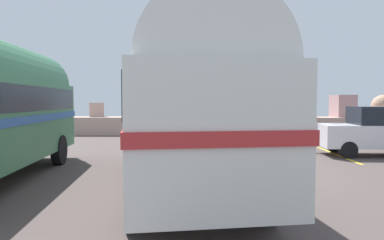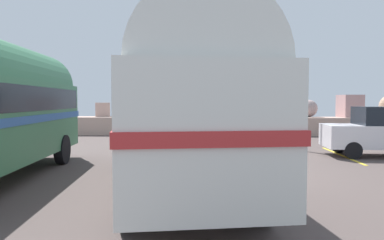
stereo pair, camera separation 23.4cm
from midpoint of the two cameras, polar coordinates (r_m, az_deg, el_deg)
name	(u,v)px [view 2 (the right image)]	position (r m, az deg, el deg)	size (l,w,h in m)	color
ground	(240,173)	(10.60, 8.20, -8.32)	(32.00, 26.00, 0.02)	#504441
breakwater	(225,122)	(22.25, 5.56, -0.35)	(31.36, 2.21, 2.47)	tan
vintage_coach	(182,103)	(8.50, -0.86, 2.76)	(3.82, 8.87, 3.70)	black
parked_car_nearest	(383,131)	(15.24, 28.43, -1.54)	(4.16, 1.86, 1.86)	black
lamp_post	(267,66)	(17.23, 12.14, 8.44)	(0.44, 1.18, 6.65)	#5B5B60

